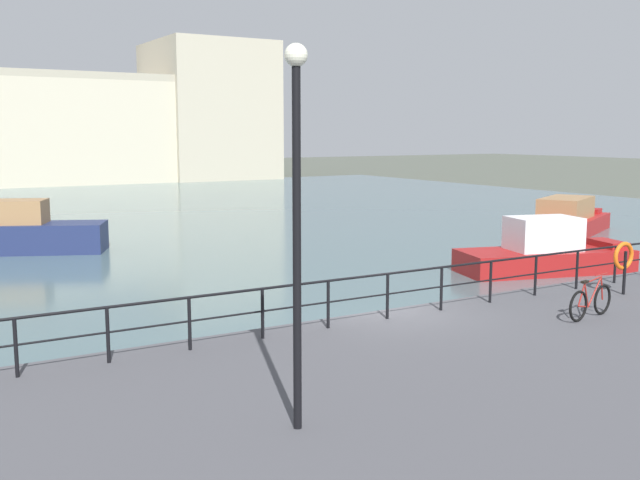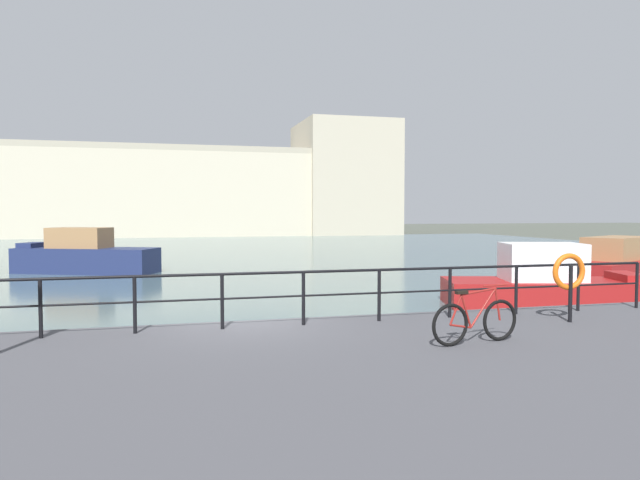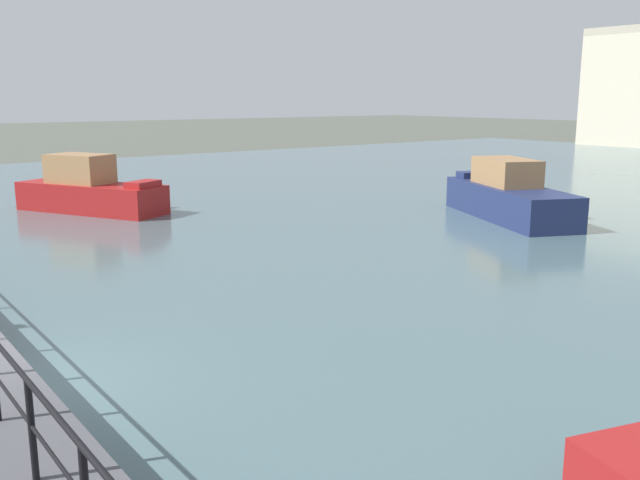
# 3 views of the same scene
# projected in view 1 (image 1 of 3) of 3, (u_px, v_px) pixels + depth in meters

# --- Properties ---
(ground_plane) EXTENTS (240.00, 240.00, 0.00)m
(ground_plane) POSITION_uv_depth(u_px,v_px,m) (386.00, 341.00, 17.94)
(ground_plane) COLOR #4C5147
(water_basin) EXTENTS (80.00, 60.00, 0.01)m
(water_basin) POSITION_uv_depth(u_px,v_px,m) (85.00, 219.00, 43.57)
(water_basin) COLOR #476066
(water_basin) RESTS_ON ground_plane
(quay_promenade) EXTENTS (56.00, 13.00, 0.80)m
(quay_promenade) POSITION_uv_depth(u_px,v_px,m) (615.00, 411.00, 12.36)
(quay_promenade) COLOR #47474C
(quay_promenade) RESTS_ON ground_plane
(harbor_building) EXTENTS (55.79, 13.02, 14.81)m
(harbor_building) POSITION_uv_depth(u_px,v_px,m) (58.00, 126.00, 74.16)
(harbor_building) COLOR #C1B79E
(harbor_building) RESTS_ON ground_plane
(moored_red_daysailer) EXTENTS (7.16, 4.76, 2.23)m
(moored_red_daysailer) POSITION_uv_depth(u_px,v_px,m) (18.00, 233.00, 31.11)
(moored_red_daysailer) COLOR navy
(moored_red_daysailer) RESTS_ON water_basin
(moored_white_yacht) EXTENTS (8.21, 5.84, 1.85)m
(moored_white_yacht) POSITION_uv_depth(u_px,v_px,m) (566.00, 220.00, 36.82)
(moored_white_yacht) COLOR maroon
(moored_white_yacht) RESTS_ON water_basin
(moored_green_narrowboat) EXTENTS (6.65, 3.91, 2.01)m
(moored_green_narrowboat) POSITION_uv_depth(u_px,v_px,m) (545.00, 253.00, 26.77)
(moored_green_narrowboat) COLOR maroon
(moored_green_narrowboat) RESTS_ON water_basin
(quay_railing) EXTENTS (19.16, 0.07, 1.08)m
(quay_railing) POSITION_uv_depth(u_px,v_px,m) (388.00, 287.00, 16.82)
(quay_railing) COLOR black
(quay_railing) RESTS_ON quay_promenade
(parked_bicycle) EXTENTS (1.76, 0.35, 0.98)m
(parked_bicycle) POSITION_uv_depth(u_px,v_px,m) (591.00, 302.00, 16.92)
(parked_bicycle) COLOR black
(parked_bicycle) RESTS_ON quay_promenade
(life_ring_stand) EXTENTS (0.75, 0.16, 1.40)m
(life_ring_stand) POSITION_uv_depth(u_px,v_px,m) (624.00, 258.00, 19.38)
(life_ring_stand) COLOR black
(life_ring_stand) RESTS_ON quay_promenade
(quay_lamp_post) EXTENTS (0.32, 0.32, 5.41)m
(quay_lamp_post) POSITION_uv_depth(u_px,v_px,m) (297.00, 194.00, 10.17)
(quay_lamp_post) COLOR black
(quay_lamp_post) RESTS_ON quay_promenade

